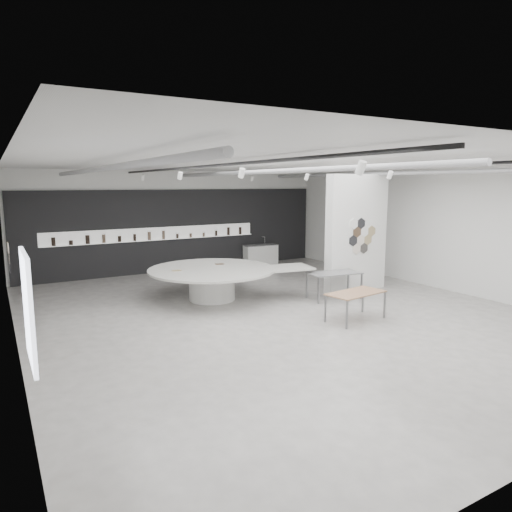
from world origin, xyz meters
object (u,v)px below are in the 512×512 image
sample_table_wood (356,294)px  display_island (215,279)px  partition_column (357,233)px  kitchen_counter (261,254)px  sample_table_stone (334,275)px

sample_table_wood → display_island: bearing=120.7°
partition_column → kitchen_counter: (-0.17, 5.53, -1.39)m
sample_table_wood → kitchen_counter: size_ratio=1.08×
sample_table_stone → kitchen_counter: bearing=79.5°
sample_table_wood → sample_table_stone: 2.13m
partition_column → display_island: 4.64m
display_island → partition_column: bearing=-4.2°
display_island → sample_table_stone: bearing=-18.3°
display_island → sample_table_wood: size_ratio=3.08×
kitchen_counter → sample_table_wood: bearing=-100.9°
partition_column → sample_table_wood: size_ratio=2.27×
display_island → kitchen_counter: (4.17, 4.42, -0.19)m
display_island → sample_table_stone: size_ratio=3.05×
partition_column → sample_table_stone: bearing=-157.4°
sample_table_stone → display_island: bearing=151.5°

